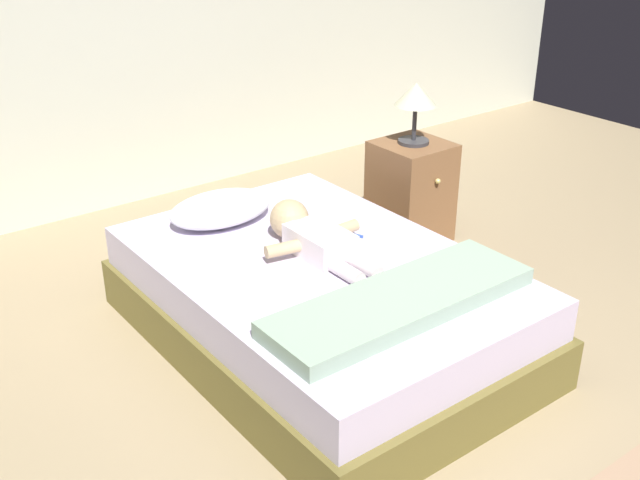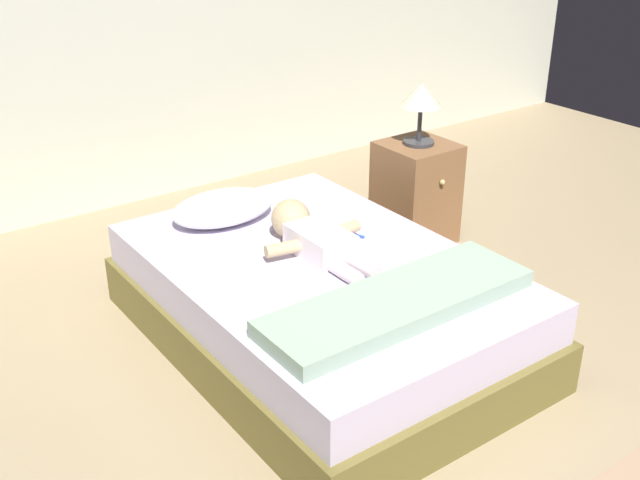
% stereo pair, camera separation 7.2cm
% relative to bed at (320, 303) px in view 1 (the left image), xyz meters
% --- Properties ---
extents(ground_plane, '(8.00, 8.00, 0.00)m').
position_rel_bed_xyz_m(ground_plane, '(0.06, -0.90, -0.20)').
color(ground_plane, tan).
extents(bed, '(1.26, 1.86, 0.41)m').
position_rel_bed_xyz_m(bed, '(0.00, 0.00, 0.00)').
color(bed, brown).
rests_on(bed, ground_plane).
extents(pillow, '(0.52, 0.35, 0.13)m').
position_rel_bed_xyz_m(pillow, '(-0.12, 0.62, 0.28)').
color(pillow, white).
rests_on(pillow, bed).
extents(baby, '(0.49, 0.65, 0.18)m').
position_rel_bed_xyz_m(baby, '(0.04, 0.12, 0.28)').
color(baby, white).
rests_on(baby, bed).
extents(toothbrush, '(0.07, 0.14, 0.02)m').
position_rel_bed_xyz_m(toothbrush, '(0.26, 0.14, 0.22)').
color(toothbrush, blue).
rests_on(toothbrush, bed).
extents(nightstand, '(0.38, 0.41, 0.58)m').
position_rel_bed_xyz_m(nightstand, '(1.08, 0.56, 0.09)').
color(nightstand, brown).
rests_on(nightstand, ground_plane).
extents(lamp, '(0.23, 0.23, 0.34)m').
position_rel_bed_xyz_m(lamp, '(1.08, 0.56, 0.63)').
color(lamp, '#333338').
rests_on(lamp, nightstand).
extents(blanket, '(1.14, 0.35, 0.07)m').
position_rel_bed_xyz_m(blanket, '(0.00, -0.51, 0.24)').
color(blanket, '#93AF95').
rests_on(blanket, bed).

